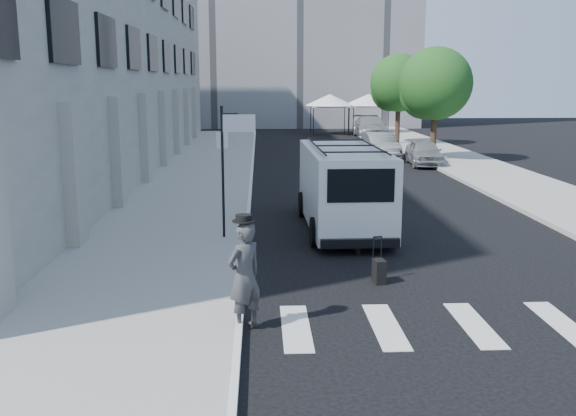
{
  "coord_description": "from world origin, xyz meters",
  "views": [
    {
      "loc": [
        -1.61,
        -13.7,
        4.31
      ],
      "look_at": [
        -0.95,
        1.33,
        1.3
      ],
      "focal_mm": 40.0,
      "sensor_mm": 36.0,
      "label": 1
    }
  ],
  "objects": [
    {
      "name": "parked_car_a",
      "position": [
        6.8,
        18.7,
        0.67
      ],
      "size": [
        1.83,
        4.01,
        1.33
      ],
      "primitive_type": "imported",
      "rotation": [
        0.0,
        0.0,
        -0.07
      ],
      "color": "#919498",
      "rests_on": "ground"
    },
    {
      "name": "parked_car_c",
      "position": [
        6.8,
        35.02,
        0.81
      ],
      "size": [
        2.4,
        5.61,
        1.61
      ],
      "primitive_type": "imported",
      "rotation": [
        0.0,
        0.0,
        -0.03
      ],
      "color": "gray",
      "rests_on": "ground"
    },
    {
      "name": "tent_right",
      "position": [
        7.2,
        38.5,
        2.71
      ],
      "size": [
        4.0,
        4.0,
        3.2
      ],
      "color": "black",
      "rests_on": "ground"
    },
    {
      "name": "sign_pole",
      "position": [
        -2.36,
        3.2,
        2.65
      ],
      "size": [
        1.03,
        0.07,
        3.5
      ],
      "color": "black",
      "rests_on": "sidewalk_left"
    },
    {
      "name": "tree_far",
      "position": [
        7.5,
        29.15,
        3.97
      ],
      "size": [
        3.8,
        3.83,
        6.03
      ],
      "color": "black",
      "rests_on": "ground"
    },
    {
      "name": "businessman",
      "position": [
        -1.9,
        -3.0,
        0.97
      ],
      "size": [
        0.84,
        0.82,
        1.94
      ],
      "primitive_type": "imported",
      "rotation": [
        0.0,
        0.0,
        3.87
      ],
      "color": "#3B3B3E",
      "rests_on": "ground"
    },
    {
      "name": "ground",
      "position": [
        0.0,
        0.0,
        0.0
      ],
      "size": [
        120.0,
        120.0,
        0.0
      ],
      "primitive_type": "plane",
      "color": "black",
      "rests_on": "ground"
    },
    {
      "name": "sidewalk_right",
      "position": [
        9.0,
        20.0,
        0.07
      ],
      "size": [
        4.0,
        56.0,
        0.15
      ],
      "primitive_type": "cube",
      "color": "gray",
      "rests_on": "ground"
    },
    {
      "name": "tree_near",
      "position": [
        7.5,
        20.15,
        3.97
      ],
      "size": [
        3.8,
        3.83,
        6.03
      ],
      "color": "black",
      "rests_on": "ground"
    },
    {
      "name": "tent_left",
      "position": [
        4.0,
        38.0,
        2.71
      ],
      "size": [
        4.0,
        4.0,
        3.2
      ],
      "color": "black",
      "rests_on": "ground"
    },
    {
      "name": "sidewalk_left",
      "position": [
        -4.25,
        16.0,
        0.07
      ],
      "size": [
        4.5,
        48.0,
        0.15
      ],
      "primitive_type": "cube",
      "color": "gray",
      "rests_on": "ground"
    },
    {
      "name": "briefcase",
      "position": [
        0.79,
        2.0,
        0.17
      ],
      "size": [
        0.23,
        0.46,
        0.34
      ],
      "primitive_type": "cube",
      "rotation": [
        0.0,
        0.0,
        0.26
      ],
      "color": "black",
      "rests_on": "ground"
    },
    {
      "name": "cargo_van",
      "position": [
        0.8,
        4.72,
        1.24
      ],
      "size": [
        2.36,
        6.41,
        2.39
      ],
      "rotation": [
        0.0,
        0.0,
        0.02
      ],
      "color": "silver",
      "rests_on": "ground"
    },
    {
      "name": "parked_car_b",
      "position": [
        5.1,
        21.78,
        0.71
      ],
      "size": [
        1.67,
        4.38,
        1.43
      ],
      "primitive_type": "imported",
      "rotation": [
        0.0,
        0.0,
        0.04
      ],
      "color": "slate",
      "rests_on": "ground"
    },
    {
      "name": "suitcase",
      "position": [
        0.94,
        -0.52,
        0.27
      ],
      "size": [
        0.27,
        0.39,
        1.0
      ],
      "rotation": [
        0.0,
        0.0,
        0.14
      ],
      "color": "black",
      "rests_on": "ground"
    },
    {
      "name": "building_left",
      "position": [
        -11.5,
        18.0,
        6.0
      ],
      "size": [
        10.0,
        44.0,
        12.0
      ],
      "primitive_type": "cube",
      "color": "gray",
      "rests_on": "ground"
    }
  ]
}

